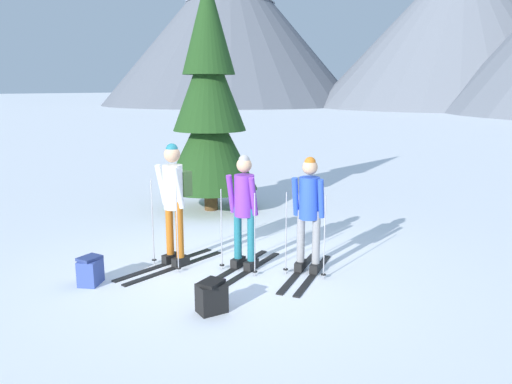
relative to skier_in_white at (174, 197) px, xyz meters
The scene contains 7 objects.
ground_plane 1.33m from the skier_in_white, 25.80° to the left, with size 400.00×400.00×0.00m, color white.
skier_in_white is the anchor object (origin of this frame).
skier_in_purple 1.03m from the skier_in_white, 20.61° to the left, with size 0.61×1.80×1.65m.
skier_in_blue 1.93m from the skier_in_white, 22.19° to the left, with size 0.60×1.69×1.64m.
pine_tree_near 3.59m from the skier_in_white, 116.96° to the left, with size 1.96×1.96×4.75m.
backpack_on_snow_front 1.51m from the skier_in_white, 112.62° to the right, with size 0.35×0.39×0.38m.
backpack_on_snow_beside 1.91m from the skier_in_white, 36.90° to the right, with size 0.36×0.40×0.38m.
Camera 1 is at (3.80, -5.82, 2.55)m, focal length 35.32 mm.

